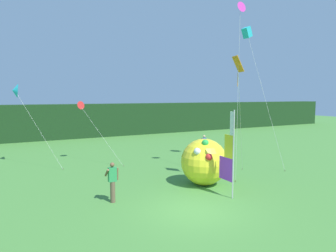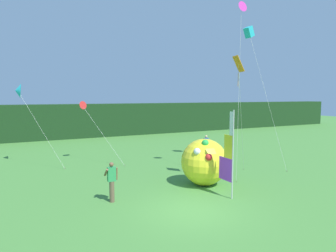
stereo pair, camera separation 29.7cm
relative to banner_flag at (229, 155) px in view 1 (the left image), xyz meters
name	(u,v)px [view 1 (the left image)]	position (x,y,z in m)	size (l,w,h in m)	color
ground_plane	(194,211)	(-2.41, -0.74, -1.96)	(120.00, 120.00, 0.00)	#478438
distant_treeline	(75,121)	(-2.41, 23.99, -0.06)	(80.00, 2.40, 3.80)	#193819
banner_flag	(229,155)	(0.00, 0.00, 0.00)	(0.06, 1.03, 4.09)	#B7B7BC
person_near_banner	(204,145)	(4.31, 8.21, -1.05)	(0.55, 0.48, 1.70)	#B7B2A3
person_mid_field	(112,181)	(-5.04, 1.79, -0.99)	(0.55, 0.48, 1.80)	brown
inflatable_balloon	(204,162)	(0.06, 2.10, -0.72)	(2.47, 2.47, 2.51)	yellow
kite_orange_diamond_0	(238,71)	(1.65, 1.40, 4.06)	(2.93, 2.77, 6.75)	brown
kite_red_delta_1	(80,106)	(-4.46, 10.99, 2.05)	(2.52, 3.16, 4.35)	brown
kite_cyan_delta_2	(15,91)	(-8.55, 11.33, 3.10)	(2.73, 2.73, 5.55)	brown
kite_cyan_box_3	(247,33)	(5.48, 5.00, 6.97)	(1.13, 3.25, 9.38)	brown
kite_magenta_delta_4	(240,9)	(2.89, 2.78, 7.63)	(1.31, 1.28, 10.01)	brown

